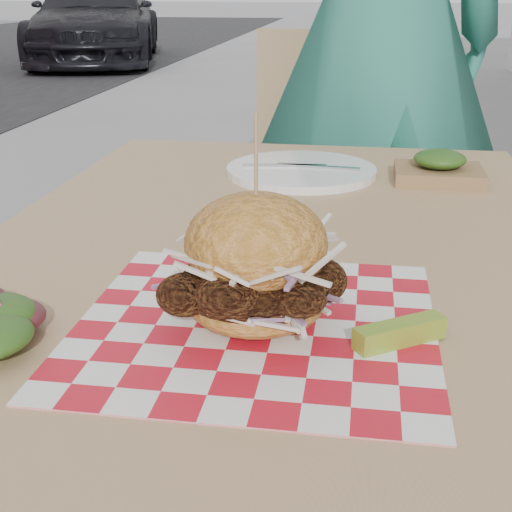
% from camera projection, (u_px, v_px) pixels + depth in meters
% --- Properties ---
extents(diner, '(0.80, 0.64, 1.90)m').
position_uv_depth(diner, '(381.00, 34.00, 1.78)').
color(diner, '#2B7C6A').
rests_on(diner, ground).
extents(car_dark, '(2.50, 4.19, 1.14)m').
position_uv_depth(car_dark, '(97.00, 20.00, 9.97)').
color(car_dark, black).
rests_on(car_dark, ground).
extents(patio_table, '(0.80, 1.20, 0.75)m').
position_uv_depth(patio_table, '(276.00, 292.00, 0.99)').
color(patio_table, tan).
rests_on(patio_table, ground).
extents(patio_chair, '(0.43, 0.44, 0.95)m').
position_uv_depth(patio_chair, '(324.00, 176.00, 2.05)').
color(patio_chair, tan).
rests_on(patio_chair, ground).
extents(paper_liner, '(0.36, 0.36, 0.00)m').
position_uv_depth(paper_liner, '(256.00, 324.00, 0.72)').
color(paper_liner, red).
rests_on(paper_liner, patio_table).
extents(sandwich, '(0.19, 0.19, 0.21)m').
position_uv_depth(sandwich, '(256.00, 269.00, 0.70)').
color(sandwich, '#C27C37').
rests_on(sandwich, paper_liner).
extents(pickle_spear, '(0.09, 0.07, 0.02)m').
position_uv_depth(pickle_spear, '(400.00, 333.00, 0.68)').
color(pickle_spear, olive).
rests_on(pickle_spear, paper_liner).
extents(place_setting, '(0.27, 0.27, 0.02)m').
position_uv_depth(place_setting, '(301.00, 171.00, 1.28)').
color(place_setting, white).
rests_on(place_setting, patio_table).
extents(kraft_tray, '(0.15, 0.12, 0.06)m').
position_uv_depth(kraft_tray, '(439.00, 169.00, 1.24)').
color(kraft_tray, olive).
rests_on(kraft_tray, patio_table).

